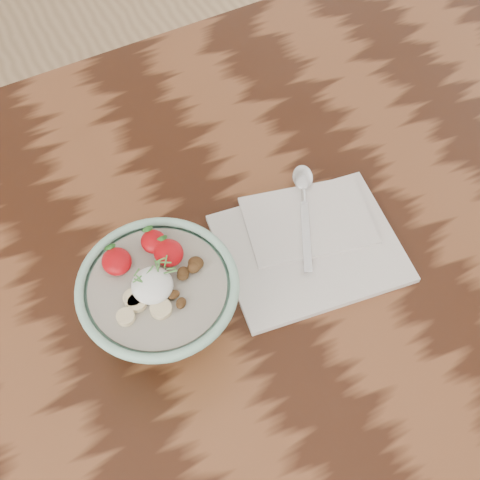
% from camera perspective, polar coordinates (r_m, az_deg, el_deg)
% --- Properties ---
extents(table, '(1.60, 0.90, 0.75)m').
position_cam_1_polar(table, '(0.96, -0.51, -4.40)').
color(table, '#35190D').
rests_on(table, ground).
extents(breakfast_bowl, '(0.18, 0.18, 0.12)m').
position_cam_1_polar(breakfast_bowl, '(0.79, -6.80, -5.21)').
color(breakfast_bowl, '#96C9B0').
rests_on(breakfast_bowl, table).
extents(napkin, '(0.25, 0.22, 0.01)m').
position_cam_1_polar(napkin, '(0.89, 5.93, -0.18)').
color(napkin, silver).
rests_on(napkin, table).
extents(spoon, '(0.10, 0.16, 0.01)m').
position_cam_1_polar(spoon, '(0.93, 5.44, 4.14)').
color(spoon, silver).
rests_on(spoon, napkin).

